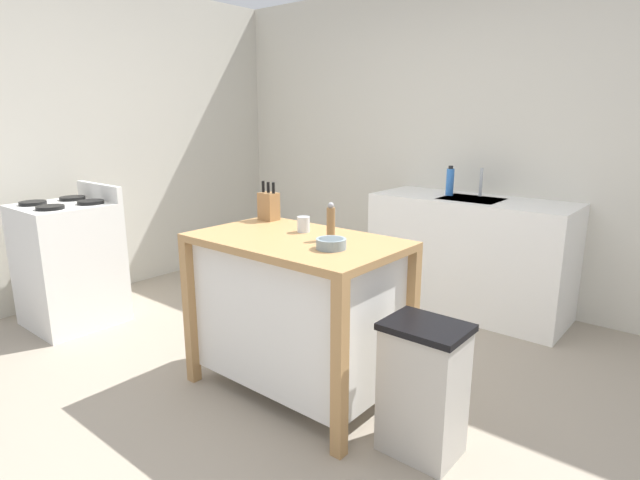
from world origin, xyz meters
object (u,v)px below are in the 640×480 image
(bottle_hand_soap, at_px, (450,182))
(stove, at_px, (70,263))
(kitchen_island, at_px, (297,307))
(bowl_ceramic_wide, at_px, (331,243))
(drinking_cup, at_px, (303,224))
(sink_faucet, at_px, (481,182))
(knife_block, at_px, (269,206))
(trash_bin, at_px, (423,389))
(pepper_grinder, at_px, (331,222))

(bottle_hand_soap, distance_m, stove, 2.95)
(kitchen_island, distance_m, stove, 1.97)
(bowl_ceramic_wide, height_order, stove, stove)
(kitchen_island, bearing_deg, bowl_ceramic_wide, -11.92)
(kitchen_island, bearing_deg, drinking_cup, 115.17)
(drinking_cup, xyz_separation_m, sink_faucet, (0.28, 1.79, 0.08))
(kitchen_island, relative_size, bottle_hand_soap, 4.83)
(sink_faucet, relative_size, stove, 0.22)
(drinking_cup, bearing_deg, kitchen_island, -64.83)
(knife_block, height_order, drinking_cup, knife_block)
(trash_bin, bearing_deg, bottle_hand_soap, 113.32)
(kitchen_island, height_order, bottle_hand_soap, bottle_hand_soap)
(pepper_grinder, xyz_separation_m, sink_faucet, (0.04, 1.84, 0.03))
(pepper_grinder, height_order, bottle_hand_soap, bottle_hand_soap)
(knife_block, bearing_deg, bottle_hand_soap, 73.76)
(stove, bearing_deg, pepper_grinder, 11.40)
(kitchen_island, height_order, trash_bin, kitchen_island)
(bowl_ceramic_wide, xyz_separation_m, sink_faucet, (-0.07, 1.98, 0.10))
(kitchen_island, distance_m, drinking_cup, 0.46)
(knife_block, distance_m, trash_bin, 1.44)
(knife_block, height_order, trash_bin, knife_block)
(drinking_cup, distance_m, stove, 1.99)
(bottle_hand_soap, bearing_deg, drinking_cup, -92.38)
(bowl_ceramic_wide, xyz_separation_m, bottle_hand_soap, (-0.28, 1.86, 0.10))
(kitchen_island, distance_m, knife_block, 0.70)
(trash_bin, xyz_separation_m, stove, (-2.74, -0.30, 0.14))
(knife_block, relative_size, bowl_ceramic_wide, 1.62)
(bowl_ceramic_wide, distance_m, sink_faucet, 1.98)
(kitchen_island, height_order, pepper_grinder, pepper_grinder)
(kitchen_island, xyz_separation_m, drinking_cup, (-0.06, 0.13, 0.43))
(kitchen_island, bearing_deg, trash_bin, -3.34)
(bowl_ceramic_wide, relative_size, sink_faucet, 0.67)
(trash_bin, xyz_separation_m, sink_faucet, (-0.59, 1.96, 0.69))
(kitchen_island, height_order, sink_faucet, sink_faucet)
(knife_block, relative_size, drinking_cup, 2.76)
(kitchen_island, distance_m, sink_faucet, 2.00)
(bottle_hand_soap, relative_size, stove, 0.23)
(knife_block, xyz_separation_m, bottle_hand_soap, (0.45, 1.56, 0.03))
(trash_bin, bearing_deg, kitchen_island, 176.66)
(stove, bearing_deg, trash_bin, 6.19)
(knife_block, distance_m, drinking_cup, 0.40)
(drinking_cup, height_order, pepper_grinder, pepper_grinder)
(pepper_grinder, relative_size, trash_bin, 0.31)
(stove, bearing_deg, bottle_hand_soap, 47.79)
(drinking_cup, bearing_deg, bottle_hand_soap, 87.62)
(sink_faucet, height_order, stove, sink_faucet)
(pepper_grinder, bearing_deg, bowl_ceramic_wide, -50.96)
(trash_bin, height_order, sink_faucet, sink_faucet)
(bowl_ceramic_wide, distance_m, drinking_cup, 0.40)
(knife_block, xyz_separation_m, sink_faucet, (0.66, 1.67, 0.03))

